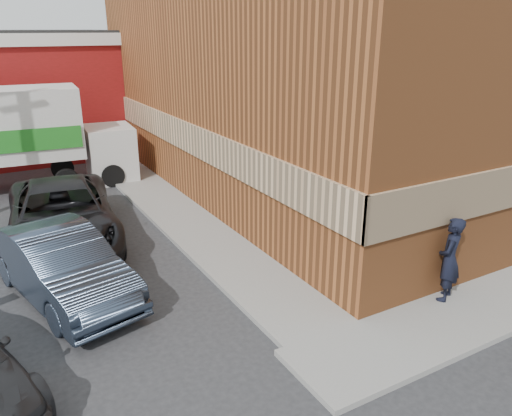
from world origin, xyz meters
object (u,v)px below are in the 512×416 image
man (449,259)px  sedan (61,265)px  brick_building (352,56)px  box_truck (17,133)px  suv_a (62,215)px

man → sedan: bearing=-59.8°
brick_building → box_truck: 12.74m
brick_building → sedan: size_ratio=3.84×
brick_building → man: bearing=-117.3°
brick_building → man: brick_building is taller
sedan → man: bearing=-45.6°
man → brick_building: bearing=-145.5°
box_truck → man: bearing=-57.6°
man → sedan: size_ratio=0.40×
brick_building → box_truck: (-11.77, 4.15, -2.54)m
brick_building → suv_a: (-11.40, -1.71, -3.84)m
brick_building → sedan: 13.46m
sedan → box_truck: (0.17, 8.99, 1.35)m
suv_a → man: bearing=-41.6°
brick_building → man: size_ratio=9.69×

